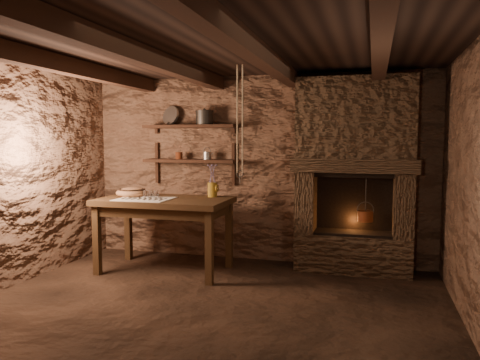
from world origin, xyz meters
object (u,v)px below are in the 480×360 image
(stoneware_jug, at_px, (213,183))
(wooden_bowl, at_px, (132,193))
(iron_stockpot, at_px, (204,118))
(work_table, at_px, (165,232))
(red_pot, at_px, (365,215))

(stoneware_jug, bearing_deg, wooden_bowl, 178.01)
(stoneware_jug, bearing_deg, iron_stockpot, 106.90)
(work_table, height_order, iron_stockpot, iron_stockpot)
(work_table, height_order, red_pot, red_pot)
(red_pot, bearing_deg, wooden_bowl, -169.95)
(stoneware_jug, height_order, wooden_bowl, stoneware_jug)
(wooden_bowl, xyz_separation_m, iron_stockpot, (0.73, 0.61, 0.93))
(wooden_bowl, height_order, iron_stockpot, iron_stockpot)
(stoneware_jug, bearing_deg, red_pot, -7.05)
(red_pot, bearing_deg, stoneware_jug, -171.74)
(work_table, xyz_separation_m, stoneware_jug, (0.50, 0.30, 0.58))
(stoneware_jug, xyz_separation_m, iron_stockpot, (-0.24, 0.38, 0.80))
(iron_stockpot, bearing_deg, red_pot, -3.36)
(stoneware_jug, bearing_deg, work_table, -164.64)
(work_table, xyz_separation_m, red_pot, (2.31, 0.56, 0.22))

